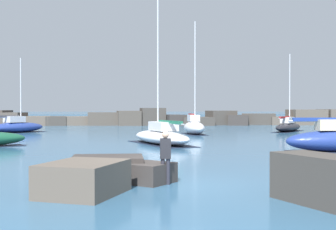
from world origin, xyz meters
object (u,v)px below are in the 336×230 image
at_px(sailboat_moored_4, 194,127).
at_px(sailboat_moored_6, 161,136).
at_px(person_on_rocks, 165,154).
at_px(sailboat_moored_1, 288,126).
at_px(sailboat_moored_3, 17,127).
at_px(mooring_buoy_orange_near, 191,127).

relative_size(sailboat_moored_4, sailboat_moored_6, 1.02).
bearing_deg(person_on_rocks, sailboat_moored_4, 81.48).
distance_m(sailboat_moored_6, person_on_rocks, 17.58).
relative_size(sailboat_moored_1, sailboat_moored_3, 1.08).
xyz_separation_m(sailboat_moored_4, mooring_buoy_orange_near, (0.56, 7.62, -0.37)).
height_order(sailboat_moored_3, mooring_buoy_orange_near, sailboat_moored_3).
xyz_separation_m(sailboat_moored_6, person_on_rocks, (-0.68, -17.56, 0.42)).
xyz_separation_m(sailboat_moored_6, mooring_buoy_orange_near, (4.33, 19.78, -0.20)).
xyz_separation_m(sailboat_moored_3, mooring_buoy_orange_near, (18.68, 3.51, -0.24)).
height_order(sailboat_moored_6, person_on_rocks, sailboat_moored_6).
distance_m(sailboat_moored_1, sailboat_moored_4, 11.71).
bearing_deg(mooring_buoy_orange_near, sailboat_moored_4, -94.20).
bearing_deg(sailboat_moored_1, mooring_buoy_orange_near, 162.96).
bearing_deg(mooring_buoy_orange_near, sailboat_moored_6, -102.35).
height_order(sailboat_moored_1, person_on_rocks, sailboat_moored_1).
height_order(mooring_buoy_orange_near, person_on_rocks, person_on_rocks).
relative_size(sailboat_moored_6, person_on_rocks, 5.94).
relative_size(sailboat_moored_3, mooring_buoy_orange_near, 7.98).
distance_m(sailboat_moored_6, mooring_buoy_orange_near, 20.25).
distance_m(sailboat_moored_4, sailboat_moored_6, 12.73).
relative_size(sailboat_moored_4, person_on_rocks, 6.08).
bearing_deg(sailboat_moored_4, person_on_rocks, -98.52).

